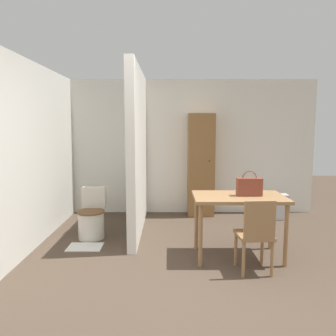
{
  "coord_description": "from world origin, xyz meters",
  "views": [
    {
      "loc": [
        -0.22,
        -2.9,
        1.63
      ],
      "look_at": [
        -0.21,
        1.32,
        1.1
      ],
      "focal_mm": 35.0,
      "sensor_mm": 36.0,
      "label": 1
    }
  ],
  "objects_px": {
    "toilet": "(91,217)",
    "wooden_cabinet": "(200,165)",
    "space_heater": "(277,206)",
    "wooden_chair": "(255,233)",
    "handbag": "(248,186)",
    "dining_table": "(238,203)"
  },
  "relations": [
    {
      "from": "toilet",
      "to": "space_heater",
      "type": "height_order",
      "value": "toilet"
    },
    {
      "from": "space_heater",
      "to": "dining_table",
      "type": "bearing_deg",
      "value": -122.11
    },
    {
      "from": "toilet",
      "to": "wooden_chair",
      "type": "bearing_deg",
      "value": -30.54
    },
    {
      "from": "dining_table",
      "to": "handbag",
      "type": "bearing_deg",
      "value": -0.11
    },
    {
      "from": "wooden_chair",
      "to": "space_heater",
      "type": "bearing_deg",
      "value": 62.15
    },
    {
      "from": "space_heater",
      "to": "toilet",
      "type": "bearing_deg",
      "value": -162.81
    },
    {
      "from": "wooden_chair",
      "to": "wooden_cabinet",
      "type": "distance_m",
      "value": 2.54
    },
    {
      "from": "toilet",
      "to": "wooden_cabinet",
      "type": "bearing_deg",
      "value": 35.18
    },
    {
      "from": "wooden_chair",
      "to": "space_heater",
      "type": "xyz_separation_m",
      "value": [
        0.99,
        2.2,
        -0.24
      ]
    },
    {
      "from": "toilet",
      "to": "handbag",
      "type": "height_order",
      "value": "handbag"
    },
    {
      "from": "handbag",
      "to": "space_heater",
      "type": "xyz_separation_m",
      "value": [
        0.96,
        1.73,
        -0.68
      ]
    },
    {
      "from": "dining_table",
      "to": "wooden_cabinet",
      "type": "height_order",
      "value": "wooden_cabinet"
    },
    {
      "from": "dining_table",
      "to": "wooden_chair",
      "type": "bearing_deg",
      "value": -78.52
    },
    {
      "from": "toilet",
      "to": "space_heater",
      "type": "relative_size",
      "value": 1.61
    },
    {
      "from": "space_heater",
      "to": "wooden_chair",
      "type": "bearing_deg",
      "value": -114.32
    },
    {
      "from": "wooden_chair",
      "to": "toilet",
      "type": "height_order",
      "value": "wooden_chair"
    },
    {
      "from": "handbag",
      "to": "space_heater",
      "type": "height_order",
      "value": "handbag"
    },
    {
      "from": "handbag",
      "to": "space_heater",
      "type": "relative_size",
      "value": 0.7
    },
    {
      "from": "toilet",
      "to": "handbag",
      "type": "bearing_deg",
      "value": -20.01
    },
    {
      "from": "dining_table",
      "to": "space_heater",
      "type": "bearing_deg",
      "value": 57.89
    },
    {
      "from": "wooden_chair",
      "to": "toilet",
      "type": "xyz_separation_m",
      "value": [
        -2.1,
        1.24,
        -0.17
      ]
    },
    {
      "from": "wooden_cabinet",
      "to": "toilet",
      "type": "bearing_deg",
      "value": -144.82
    }
  ]
}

